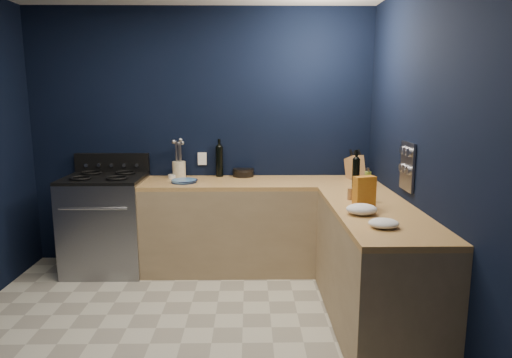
{
  "coord_description": "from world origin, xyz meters",
  "views": [
    {
      "loc": [
        0.49,
        -2.98,
        1.74
      ],
      "look_at": [
        0.55,
        1.0,
        1.0
      ],
      "focal_mm": 32.04,
      "sensor_mm": 36.0,
      "label": 1
    }
  ],
  "objects_px": {
    "gas_range": "(107,225)",
    "utensil_crock": "(179,170)",
    "knife_block": "(355,168)",
    "plate_stack": "(184,181)",
    "crouton_bag": "(364,192)"
  },
  "relations": [
    {
      "from": "gas_range",
      "to": "utensil_crock",
      "type": "bearing_deg",
      "value": 16.56
    },
    {
      "from": "knife_block",
      "to": "utensil_crock",
      "type": "bearing_deg",
      "value": 162.93
    },
    {
      "from": "plate_stack",
      "to": "utensil_crock",
      "type": "xyz_separation_m",
      "value": [
        -0.09,
        0.27,
        0.07
      ]
    },
    {
      "from": "knife_block",
      "to": "crouton_bag",
      "type": "distance_m",
      "value": 1.2
    },
    {
      "from": "plate_stack",
      "to": "crouton_bag",
      "type": "relative_size",
      "value": 1.01
    },
    {
      "from": "utensil_crock",
      "to": "knife_block",
      "type": "bearing_deg",
      "value": -2.85
    },
    {
      "from": "gas_range",
      "to": "utensil_crock",
      "type": "relative_size",
      "value": 5.53
    },
    {
      "from": "utensil_crock",
      "to": "plate_stack",
      "type": "bearing_deg",
      "value": -72.6
    },
    {
      "from": "plate_stack",
      "to": "utensil_crock",
      "type": "bearing_deg",
      "value": 107.4
    },
    {
      "from": "crouton_bag",
      "to": "knife_block",
      "type": "bearing_deg",
      "value": 62.69
    },
    {
      "from": "gas_range",
      "to": "plate_stack",
      "type": "relative_size",
      "value": 3.84
    },
    {
      "from": "gas_range",
      "to": "crouton_bag",
      "type": "xyz_separation_m",
      "value": [
        2.28,
        -1.06,
        0.56
      ]
    },
    {
      "from": "gas_range",
      "to": "utensil_crock",
      "type": "height_order",
      "value": "utensil_crock"
    },
    {
      "from": "utensil_crock",
      "to": "crouton_bag",
      "type": "height_order",
      "value": "crouton_bag"
    },
    {
      "from": "gas_range",
      "to": "crouton_bag",
      "type": "height_order",
      "value": "crouton_bag"
    }
  ]
}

